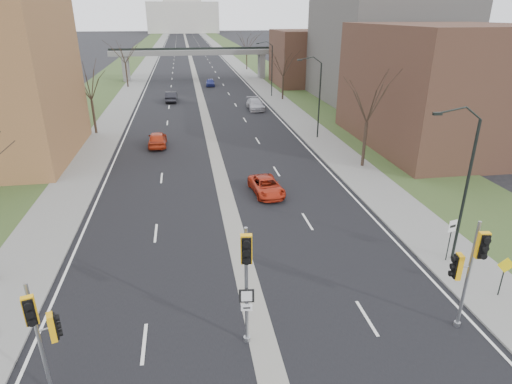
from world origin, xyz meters
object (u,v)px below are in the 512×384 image
object	(u,v)px
signal_pole_left	(41,326)
speed_limit_sign	(451,233)
car_right_far	(210,82)
car_right_near	(266,186)
car_left_far	(171,97)
signal_pole_right	(469,263)
car_right_mid	(255,104)
warning_sign	(504,271)
car_left_near	(157,139)
signal_pole_median	(246,269)

from	to	relation	value
signal_pole_left	speed_limit_sign	bearing A→B (deg)	0.49
car_right_far	car_right_near	bearing A→B (deg)	-86.30
car_left_far	car_right_far	xyz separation A→B (m)	(7.08, 14.64, -0.10)
signal_pole_right	car_right_mid	size ratio (longest dim) A/B	0.99
speed_limit_sign	car_left_far	xyz separation A→B (m)	(-15.97, 50.54, -1.05)
warning_sign	car_left_near	distance (m)	34.25
warning_sign	car_right_mid	xyz separation A→B (m)	(-4.62, 45.81, -0.75)
warning_sign	signal_pole_right	bearing A→B (deg)	-140.40
signal_pole_left	car_left_near	bearing A→B (deg)	69.05
speed_limit_sign	car_left_far	size ratio (longest dim) A/B	0.52
car_right_near	car_right_far	size ratio (longest dim) A/B	1.11
signal_pole_left	signal_pole_median	distance (m)	7.39
car_left_near	car_right_far	distance (m)	40.14
signal_pole_left	car_right_near	xyz separation A→B (m)	(11.11, 17.45, -2.55)
speed_limit_sign	car_left_near	distance (m)	31.01
speed_limit_sign	signal_pole_median	bearing A→B (deg)	-171.80
car_left_far	car_right_far	size ratio (longest dim) A/B	1.18
signal_pole_median	car_left_near	size ratio (longest dim) A/B	1.18
signal_pole_median	speed_limit_sign	world-z (taller)	signal_pole_median
signal_pole_left	car_left_far	world-z (taller)	signal_pole_left
signal_pole_right	signal_pole_median	bearing A→B (deg)	-173.82
signal_pole_median	car_left_far	xyz separation A→B (m)	(-3.95, 55.24, -3.02)
signal_pole_left	car_right_mid	world-z (taller)	signal_pole_left
signal_pole_left	car_right_mid	size ratio (longest dim) A/B	0.92
signal_pole_median	car_left_far	bearing A→B (deg)	100.62
signal_pole_median	car_right_far	bearing A→B (deg)	93.96
car_right_near	car_right_mid	bearing A→B (deg)	76.67
car_left_near	car_right_mid	bearing A→B (deg)	-128.81
car_right_near	car_right_mid	size ratio (longest dim) A/B	0.85
car_right_far	signal_pole_median	bearing A→B (deg)	-89.65
car_right_far	warning_sign	bearing A→B (deg)	-79.12
signal_pole_right	car_right_mid	xyz separation A→B (m)	(-1.15, 47.57, -2.66)
warning_sign	car_left_near	world-z (taller)	warning_sign
signal_pole_median	speed_limit_sign	size ratio (longest dim) A/B	2.18
car_right_near	warning_sign	bearing A→B (deg)	-64.59
car_left_far	signal_pole_median	bearing A→B (deg)	96.69
signal_pole_median	car_left_near	bearing A→B (deg)	105.87
signal_pole_median	car_left_far	size ratio (longest dim) A/B	1.14
warning_sign	car_right_mid	bearing A→B (deg)	108.35
car_right_near	car_left_near	bearing A→B (deg)	115.99
car_right_far	car_right_mid	bearing A→B (deg)	-74.75
signal_pole_right	car_right_mid	bearing A→B (deg)	100.41
warning_sign	signal_pole_median	bearing A→B (deg)	-161.55
signal_pole_median	car_right_far	distance (m)	70.02
signal_pole_left	car_left_far	distance (m)	56.76
signal_pole_median	car_right_mid	world-z (taller)	signal_pole_median
signal_pole_median	car_right_near	distance (m)	16.84
signal_pole_right	car_right_mid	world-z (taller)	signal_pole_right
car_left_far	car_right_mid	distance (m)	14.55
car_right_near	car_left_far	bearing A→B (deg)	95.75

